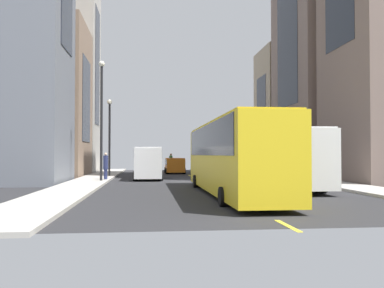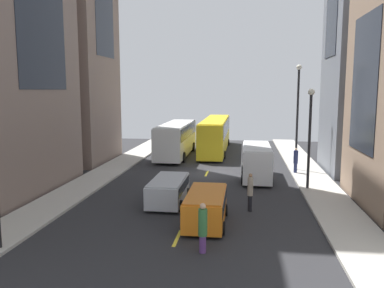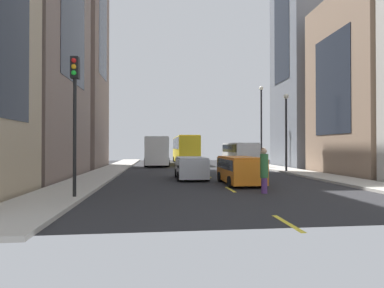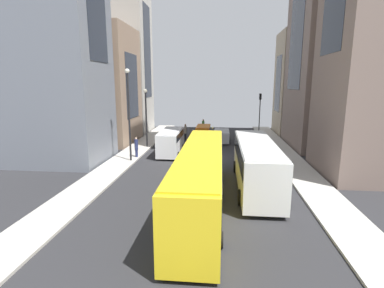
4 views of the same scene
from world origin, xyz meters
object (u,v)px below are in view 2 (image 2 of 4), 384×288
object	(u,v)px
car_silver_1	(168,189)
delivery_van_white	(257,159)
streetcar_yellow	(215,132)
pedestrian_walking_far	(203,227)
car_orange_0	(206,205)
pedestrian_crossing_near	(250,191)
city_bus_white	(176,137)
pedestrian_waiting_curb	(296,160)

from	to	relation	value
car_silver_1	delivery_van_white	bearing A→B (deg)	53.18
streetcar_yellow	pedestrian_walking_far	distance (m)	27.28
delivery_van_white	pedestrian_walking_far	xyz separation A→B (m)	(-2.60, -14.00, -0.40)
car_orange_0	pedestrian_walking_far	xyz separation A→B (m)	(0.22, -3.55, 0.16)
pedestrian_crossing_near	car_orange_0	bearing A→B (deg)	26.52
city_bus_white	streetcar_yellow	bearing A→B (deg)	45.50
pedestrian_crossing_near	city_bus_white	bearing A→B (deg)	-87.69
delivery_van_white	pedestrian_waiting_curb	xyz separation A→B (m)	(3.15, 2.10, -0.32)
city_bus_white	car_orange_0	xyz separation A→B (m)	(4.98, -19.90, -1.05)
car_orange_0	pedestrian_crossing_near	xyz separation A→B (m)	(2.24, 2.37, 0.20)
car_silver_1	streetcar_yellow	bearing A→B (deg)	86.40
pedestrian_waiting_curb	pedestrian_walking_far	xyz separation A→B (m)	(-5.76, -16.11, -0.08)
city_bus_white	pedestrian_walking_far	distance (m)	24.03
city_bus_white	pedestrian_walking_far	world-z (taller)	city_bus_white
car_orange_0	pedestrian_walking_far	size ratio (longest dim) A/B	2.10
city_bus_white	streetcar_yellow	world-z (taller)	streetcar_yellow
city_bus_white	pedestrian_crossing_near	size ratio (longest dim) A/B	5.15
car_orange_0	pedestrian_crossing_near	world-z (taller)	pedestrian_crossing_near
streetcar_yellow	pedestrian_waiting_curb	bearing A→B (deg)	-56.85
pedestrian_crossing_near	car_silver_1	bearing A→B (deg)	-30.61
streetcar_yellow	car_orange_0	size ratio (longest dim) A/B	3.35
car_orange_0	city_bus_white	bearing A→B (deg)	104.06
car_silver_1	pedestrian_crossing_near	size ratio (longest dim) A/B	2.02
car_orange_0	streetcar_yellow	bearing A→B (deg)	93.09
streetcar_yellow	car_orange_0	distance (m)	23.73
streetcar_yellow	car_orange_0	bearing A→B (deg)	-86.91
streetcar_yellow	pedestrian_walking_far	xyz separation A→B (m)	(1.50, -27.22, -1.01)
delivery_van_white	streetcar_yellow	bearing A→B (deg)	107.25
pedestrian_waiting_curb	delivery_van_white	bearing A→B (deg)	-120.02
car_orange_0	pedestrian_walking_far	world-z (taller)	pedestrian_walking_far
streetcar_yellow	delivery_van_white	size ratio (longest dim) A/B	2.47
car_orange_0	pedestrian_crossing_near	distance (m)	3.26
pedestrian_crossing_near	pedestrian_waiting_curb	size ratio (longest dim) A/B	1.08
car_silver_1	pedestrian_waiting_curb	world-z (taller)	pedestrian_waiting_curb
streetcar_yellow	car_orange_0	xyz separation A→B (m)	(1.28, -23.67, -1.17)
city_bus_white	car_orange_0	bearing A→B (deg)	-75.94
city_bus_white	car_silver_1	xyz separation A→B (m)	(2.42, -16.64, -1.12)
city_bus_white	car_silver_1	distance (m)	16.85
car_silver_1	pedestrian_walking_far	size ratio (longest dim) A/B	2.05
city_bus_white	pedestrian_crossing_near	bearing A→B (deg)	-67.61
pedestrian_crossing_near	pedestrian_walking_far	distance (m)	6.25
car_silver_1	pedestrian_waiting_curb	bearing A→B (deg)	47.43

